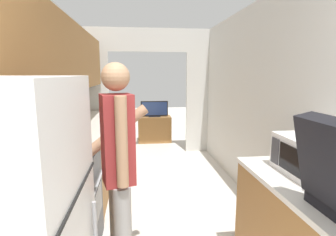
{
  "coord_description": "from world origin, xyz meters",
  "views": [
    {
      "loc": [
        -0.23,
        -0.46,
        1.64
      ],
      "look_at": [
        0.15,
        2.69,
        1.09
      ],
      "focal_mm": 28.0,
      "sensor_mm": 36.0,
      "label": 1
    }
  ],
  "objects_px": {
    "range_oven": "(61,206)",
    "tv_cabinet": "(154,129)",
    "microwave": "(314,157)",
    "television": "(154,109)",
    "person": "(119,173)",
    "knife": "(68,140)"
  },
  "relations": [
    {
      "from": "range_oven",
      "to": "tv_cabinet",
      "type": "height_order",
      "value": "range_oven"
    },
    {
      "from": "range_oven",
      "to": "microwave",
      "type": "relative_size",
      "value": 2.14
    },
    {
      "from": "microwave",
      "to": "television",
      "type": "bearing_deg",
      "value": 100.54
    },
    {
      "from": "person",
      "to": "microwave",
      "type": "xyz_separation_m",
      "value": [
        1.38,
        -0.18,
        0.13
      ]
    },
    {
      "from": "television",
      "to": "tv_cabinet",
      "type": "bearing_deg",
      "value": 90.0
    },
    {
      "from": "microwave",
      "to": "knife",
      "type": "height_order",
      "value": "microwave"
    },
    {
      "from": "tv_cabinet",
      "to": "television",
      "type": "bearing_deg",
      "value": -90.0
    },
    {
      "from": "microwave",
      "to": "television",
      "type": "distance_m",
      "value": 4.57
    },
    {
      "from": "range_oven",
      "to": "microwave",
      "type": "xyz_separation_m",
      "value": [
        1.93,
        -0.62,
        0.59
      ]
    },
    {
      "from": "range_oven",
      "to": "tv_cabinet",
      "type": "xyz_separation_m",
      "value": [
        1.09,
        3.91,
        -0.16
      ]
    },
    {
      "from": "knife",
      "to": "microwave",
      "type": "bearing_deg",
      "value": -8.55
    },
    {
      "from": "range_oven",
      "to": "person",
      "type": "height_order",
      "value": "person"
    },
    {
      "from": "microwave",
      "to": "tv_cabinet",
      "type": "height_order",
      "value": "microwave"
    },
    {
      "from": "tv_cabinet",
      "to": "television",
      "type": "distance_m",
      "value": 0.49
    },
    {
      "from": "range_oven",
      "to": "knife",
      "type": "xyz_separation_m",
      "value": [
        -0.05,
        0.56,
        0.46
      ]
    },
    {
      "from": "knife",
      "to": "range_oven",
      "type": "bearing_deg",
      "value": -62.79
    },
    {
      "from": "person",
      "to": "television",
      "type": "height_order",
      "value": "person"
    },
    {
      "from": "television",
      "to": "knife",
      "type": "distance_m",
      "value": 3.49
    },
    {
      "from": "person",
      "to": "knife",
      "type": "height_order",
      "value": "person"
    },
    {
      "from": "person",
      "to": "microwave",
      "type": "relative_size",
      "value": 3.46
    },
    {
      "from": "tv_cabinet",
      "to": "television",
      "type": "relative_size",
      "value": 1.22
    },
    {
      "from": "person",
      "to": "microwave",
      "type": "bearing_deg",
      "value": -112.5
    }
  ]
}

